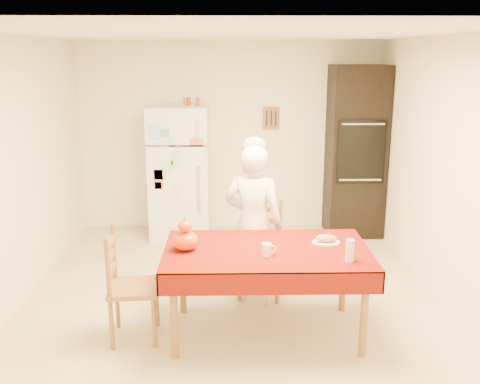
{
  "coord_description": "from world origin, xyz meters",
  "views": [
    {
      "loc": [
        -0.01,
        -4.88,
        2.32
      ],
      "look_at": [
        0.09,
        0.2,
        1.01
      ],
      "focal_mm": 40.0,
      "sensor_mm": 36.0,
      "label": 1
    }
  ],
  "objects_px": {
    "chair_far": "(261,245)",
    "coffee_mug": "(267,249)",
    "seated_woman": "(254,225)",
    "pumpkin_lower": "(185,241)",
    "chair_left": "(126,282)",
    "wine_glass": "(350,250)",
    "dining_table": "(267,257)",
    "refrigerator": "(180,172)",
    "bread_plate": "(326,243)",
    "oven_cabinet": "(355,152)"
  },
  "relations": [
    {
      "from": "chair_far",
      "to": "refrigerator",
      "type": "bearing_deg",
      "value": 126.84
    },
    {
      "from": "dining_table",
      "to": "wine_glass",
      "type": "xyz_separation_m",
      "value": [
        0.63,
        -0.28,
        0.16
      ]
    },
    {
      "from": "chair_left",
      "to": "pumpkin_lower",
      "type": "height_order",
      "value": "chair_left"
    },
    {
      "from": "wine_glass",
      "to": "seated_woman",
      "type": "bearing_deg",
      "value": 128.45
    },
    {
      "from": "chair_far",
      "to": "oven_cabinet",
      "type": "bearing_deg",
      "value": 63.25
    },
    {
      "from": "oven_cabinet",
      "to": "dining_table",
      "type": "distance_m",
      "value": 2.99
    },
    {
      "from": "dining_table",
      "to": "refrigerator",
      "type": "bearing_deg",
      "value": 110.02
    },
    {
      "from": "chair_left",
      "to": "seated_woman",
      "type": "height_order",
      "value": "seated_woman"
    },
    {
      "from": "dining_table",
      "to": "pumpkin_lower",
      "type": "distance_m",
      "value": 0.69
    },
    {
      "from": "chair_left",
      "to": "chair_far",
      "type": "bearing_deg",
      "value": -57.53
    },
    {
      "from": "seated_woman",
      "to": "wine_glass",
      "type": "bearing_deg",
      "value": 147.08
    },
    {
      "from": "oven_cabinet",
      "to": "chair_left",
      "type": "height_order",
      "value": "oven_cabinet"
    },
    {
      "from": "oven_cabinet",
      "to": "wine_glass",
      "type": "relative_size",
      "value": 12.5
    },
    {
      "from": "pumpkin_lower",
      "to": "refrigerator",
      "type": "bearing_deg",
      "value": 96.05
    },
    {
      "from": "oven_cabinet",
      "to": "chair_far",
      "type": "distance_m",
      "value": 2.35
    },
    {
      "from": "coffee_mug",
      "to": "bread_plate",
      "type": "xyz_separation_m",
      "value": [
        0.52,
        0.26,
        -0.04
      ]
    },
    {
      "from": "pumpkin_lower",
      "to": "chair_left",
      "type": "bearing_deg",
      "value": -173.49
    },
    {
      "from": "oven_cabinet",
      "to": "bread_plate",
      "type": "distance_m",
      "value": 2.68
    },
    {
      "from": "dining_table",
      "to": "chair_far",
      "type": "relative_size",
      "value": 1.79
    },
    {
      "from": "chair_far",
      "to": "coffee_mug",
      "type": "height_order",
      "value": "chair_far"
    },
    {
      "from": "bread_plate",
      "to": "coffee_mug",
      "type": "bearing_deg",
      "value": -153.57
    },
    {
      "from": "refrigerator",
      "to": "seated_woman",
      "type": "xyz_separation_m",
      "value": [
        0.87,
        -1.99,
        -0.08
      ]
    },
    {
      "from": "dining_table",
      "to": "coffee_mug",
      "type": "xyz_separation_m",
      "value": [
        -0.01,
        -0.15,
        0.12
      ]
    },
    {
      "from": "seated_woman",
      "to": "pumpkin_lower",
      "type": "bearing_deg",
      "value": 65.1
    },
    {
      "from": "coffee_mug",
      "to": "pumpkin_lower",
      "type": "relative_size",
      "value": 0.47
    },
    {
      "from": "pumpkin_lower",
      "to": "bread_plate",
      "type": "bearing_deg",
      "value": 5.87
    },
    {
      "from": "chair_left",
      "to": "wine_glass",
      "type": "bearing_deg",
      "value": -100.72
    },
    {
      "from": "dining_table",
      "to": "pumpkin_lower",
      "type": "relative_size",
      "value": 8.0
    },
    {
      "from": "chair_left",
      "to": "bread_plate",
      "type": "bearing_deg",
      "value": -87.86
    },
    {
      "from": "dining_table",
      "to": "pumpkin_lower",
      "type": "height_order",
      "value": "pumpkin_lower"
    },
    {
      "from": "bread_plate",
      "to": "oven_cabinet",
      "type": "bearing_deg",
      "value": 72.06
    },
    {
      "from": "chair_far",
      "to": "coffee_mug",
      "type": "relative_size",
      "value": 9.5
    },
    {
      "from": "oven_cabinet",
      "to": "bread_plate",
      "type": "xyz_separation_m",
      "value": [
        -0.82,
        -2.53,
        -0.33
      ]
    },
    {
      "from": "refrigerator",
      "to": "seated_woman",
      "type": "bearing_deg",
      "value": -66.43
    },
    {
      "from": "seated_woman",
      "to": "coffee_mug",
      "type": "xyz_separation_m",
      "value": [
        0.07,
        -0.76,
        0.04
      ]
    },
    {
      "from": "oven_cabinet",
      "to": "coffee_mug",
      "type": "relative_size",
      "value": 22.0
    },
    {
      "from": "chair_left",
      "to": "refrigerator",
      "type": "bearing_deg",
      "value": -8.66
    },
    {
      "from": "refrigerator",
      "to": "chair_far",
      "type": "distance_m",
      "value": 2.06
    },
    {
      "from": "dining_table",
      "to": "coffee_mug",
      "type": "relative_size",
      "value": 17.0
    },
    {
      "from": "refrigerator",
      "to": "wine_glass",
      "type": "bearing_deg",
      "value": -61.32
    },
    {
      "from": "coffee_mug",
      "to": "chair_far",
      "type": "bearing_deg",
      "value": 89.08
    },
    {
      "from": "refrigerator",
      "to": "coffee_mug",
      "type": "bearing_deg",
      "value": -71.18
    },
    {
      "from": "oven_cabinet",
      "to": "bread_plate",
      "type": "bearing_deg",
      "value": -107.94
    },
    {
      "from": "refrigerator",
      "to": "oven_cabinet",
      "type": "distance_m",
      "value": 2.29
    },
    {
      "from": "refrigerator",
      "to": "dining_table",
      "type": "xyz_separation_m",
      "value": [
        0.95,
        -2.6,
        -0.16
      ]
    },
    {
      "from": "wine_glass",
      "to": "bread_plate",
      "type": "distance_m",
      "value": 0.42
    },
    {
      "from": "dining_table",
      "to": "chair_left",
      "type": "bearing_deg",
      "value": -176.84
    },
    {
      "from": "chair_far",
      "to": "bread_plate",
      "type": "distance_m",
      "value": 0.89
    },
    {
      "from": "wine_glass",
      "to": "pumpkin_lower",
      "type": "bearing_deg",
      "value": 168.22
    },
    {
      "from": "dining_table",
      "to": "seated_woman",
      "type": "bearing_deg",
      "value": 97.47
    }
  ]
}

